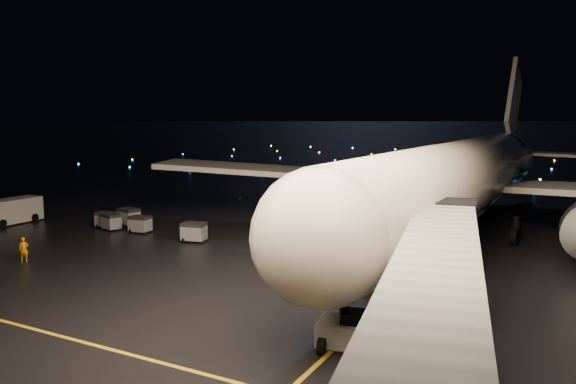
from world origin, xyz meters
name	(u,v)px	position (x,y,z in m)	size (l,w,h in m)	color
ground	(539,136)	(0.00, 300.00, 0.00)	(2000.00, 2000.00, 0.00)	black
lane_centre	(432,258)	(12.00, 15.00, 0.01)	(0.25, 80.00, 0.02)	gold
lane_cross	(12,323)	(-5.00, -10.00, 0.01)	(60.00, 0.25, 0.02)	gold
airliner	(470,136)	(12.59, 25.87, 9.46)	(66.81, 63.47, 18.93)	silver
pushback_tug	(356,329)	(12.86, -4.05, 0.90)	(3.79, 1.99, 1.81)	silver
belt_loader	(332,254)	(6.96, 6.48, 1.69)	(6.97, 1.90, 3.38)	silver
service_truck	(13,211)	(-30.78, 8.96, 1.34)	(2.29, 7.26, 2.67)	silver
crew_a	(24,249)	(-16.12, -0.85, 0.96)	(0.70, 0.46, 1.92)	#FF9705
crew_c	(194,231)	(-9.17, 11.77, 0.78)	(0.91, 0.38, 1.56)	#FF9705
safety_cone_0	(357,235)	(3.92, 19.37, 0.27)	(0.47, 0.47, 0.54)	#FB3A0A
safety_cone_1	(343,231)	(2.01, 20.68, 0.26)	(0.45, 0.45, 0.51)	#FB3A0A
safety_cone_2	(310,238)	(0.56, 16.19, 0.26)	(0.45, 0.45, 0.51)	#FB3A0A
safety_cone_3	(240,198)	(-18.64, 34.26, 0.25)	(0.43, 0.43, 0.49)	#FB3A0A
radio_mast	(516,98)	(-60.00, 740.00, 32.00)	(1.80, 1.80, 64.00)	black
taxiway_lights	(476,164)	(0.00, 106.00, 0.18)	(164.00, 92.00, 0.36)	black
baggage_cart_0	(194,232)	(-8.50, 10.85, 0.88)	(2.07, 1.45, 1.76)	gray
baggage_cart_1	(140,224)	(-15.58, 11.60, 0.82)	(1.93, 1.35, 1.64)	gray
baggage_cart_2	(129,217)	(-19.14, 13.78, 0.90)	(2.13, 1.49, 1.81)	gray
baggage_cart_3	(106,220)	(-20.44, 11.92, 0.79)	(1.87, 1.31, 1.59)	gray
baggage_cart_4	(111,222)	(-19.07, 11.21, 0.81)	(1.90, 1.33, 1.62)	gray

